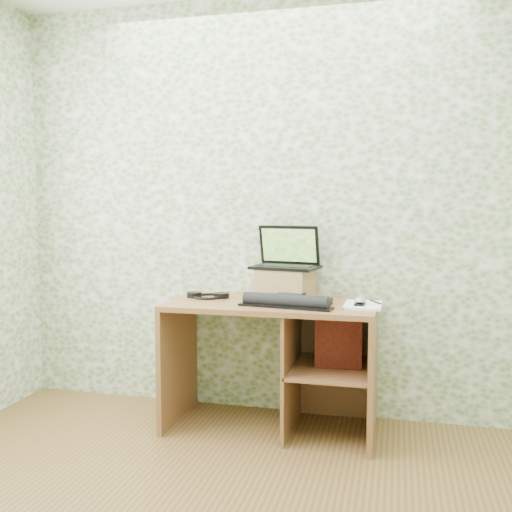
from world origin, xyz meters
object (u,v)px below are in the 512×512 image
(laptop, at_px, (287,258))
(notepad, at_px, (363,305))
(keyboard, at_px, (288,301))
(desk, at_px, (285,347))
(riser, at_px, (285,284))

(laptop, bearing_deg, notepad, -12.04)
(keyboard, bearing_deg, notepad, 17.54)
(keyboard, distance_m, notepad, 0.42)
(desk, bearing_deg, riser, 101.90)
(keyboard, xyz_separation_m, notepad, (0.41, 0.07, -0.02))
(keyboard, bearing_deg, riser, 112.50)
(desk, height_order, laptop, laptop)
(keyboard, height_order, notepad, keyboard)
(desk, xyz_separation_m, keyboard, (0.03, -0.11, 0.29))
(desk, relative_size, laptop, 2.82)
(notepad, bearing_deg, laptop, 157.92)
(riser, bearing_deg, desk, -78.10)
(notepad, bearing_deg, keyboard, -170.22)
(riser, distance_m, notepad, 0.50)
(riser, height_order, laptop, laptop)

